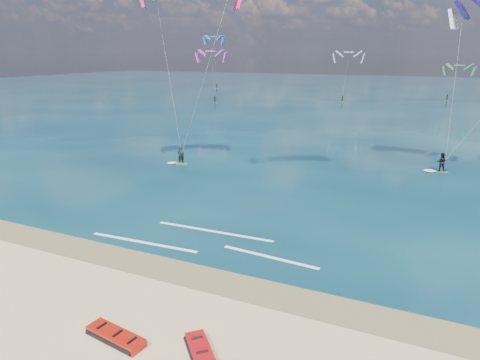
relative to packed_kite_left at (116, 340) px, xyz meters
name	(u,v)px	position (x,y,z in m)	size (l,w,h in m)	color
ground	(322,139)	(-2.63, 42.62, 0.00)	(320.00, 320.00, 0.00)	tan
wet_sand_strip	(147,264)	(-2.63, 5.62, 0.00)	(320.00, 2.40, 0.01)	olive
sea	(383,95)	(-2.63, 106.62, 0.02)	(320.00, 200.00, 0.04)	#092535
packed_kite_left	(116,340)	(0.00, 0.00, 0.00)	(2.76, 1.10, 0.40)	#B01709
packed_kite_mid	(202,358)	(3.50, 0.50, 0.00)	(2.57, 1.07, 0.39)	red
kitesurfer_main	(185,72)	(-9.78, 21.66, 9.04)	(11.21, 8.00, 17.61)	#BEE81B
kitesurfer_far	(479,76)	(13.09, 29.86, 8.82)	(10.90, 5.33, 16.61)	gold
shoreline_foam	(204,242)	(-1.22, 9.15, 0.04)	(13.64, 3.67, 0.01)	white
distant_kites	(282,73)	(-23.90, 88.08, 5.84)	(69.65, 36.43, 14.95)	gray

